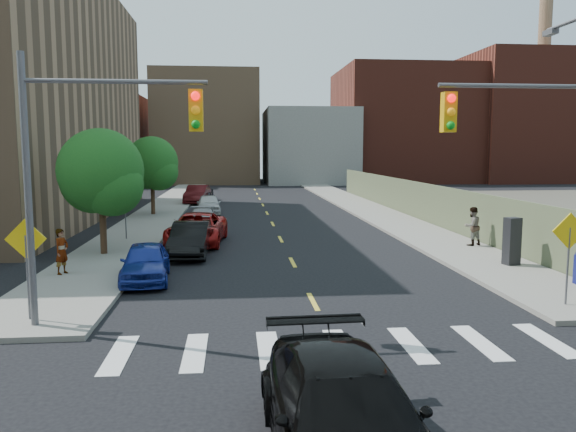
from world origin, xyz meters
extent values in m
cube|color=gray|center=(-7.75, 41.50, 0.07)|extent=(3.50, 73.00, 0.15)
cube|color=gray|center=(7.75, 41.50, 0.07)|extent=(3.50, 73.00, 0.15)
cube|color=#6B6D4C|center=(9.60, 28.00, 1.25)|extent=(0.12, 44.00, 2.50)
cube|color=#592319|center=(-22.00, 70.00, 6.00)|extent=(14.00, 18.00, 12.00)
cube|color=#8C6B4C|center=(-6.00, 72.00, 7.50)|extent=(14.00, 16.00, 15.00)
cube|color=gray|center=(8.00, 70.00, 5.00)|extent=(12.00, 16.00, 10.00)
cube|color=#592319|center=(22.00, 72.00, 8.00)|extent=(18.00, 18.00, 16.00)
cube|color=#592319|center=(38.00, 70.00, 9.00)|extent=(14.00, 16.00, 18.00)
cylinder|color=#8C6B4C|center=(42.00, 70.00, 14.00)|extent=(1.80, 1.80, 28.00)
cylinder|color=#59595E|center=(-7.50, 6.00, 3.50)|extent=(0.18, 0.18, 7.00)
cylinder|color=#59595E|center=(-5.25, 6.00, 6.30)|extent=(4.50, 0.12, 0.12)
cube|color=#E5A50C|center=(-3.30, 6.00, 5.60)|extent=(0.35, 0.30, 1.05)
cylinder|color=#59595E|center=(5.25, 6.00, 6.30)|extent=(4.50, 0.12, 0.12)
cube|color=#E5A50C|center=(3.30, 6.00, 5.60)|extent=(0.35, 0.30, 1.05)
cube|color=#59595E|center=(8.20, 9.80, 8.50)|extent=(0.25, 0.60, 0.18)
cylinder|color=#59595E|center=(-7.80, 6.50, 1.20)|extent=(0.06, 0.06, 2.40)
cube|color=yellow|center=(-7.80, 6.50, 2.30)|extent=(1.06, 0.04, 1.06)
cylinder|color=#59595E|center=(7.20, 6.50, 1.20)|extent=(0.06, 0.06, 2.40)
cube|color=yellow|center=(7.20, 6.50, 2.30)|extent=(1.06, 0.04, 1.06)
cylinder|color=#59595E|center=(-7.80, 20.00, 1.20)|extent=(0.06, 0.06, 2.40)
cube|color=yellow|center=(-7.80, 20.00, 2.30)|extent=(1.06, 0.04, 1.06)
cylinder|color=#332114|center=(-8.00, 16.00, 1.32)|extent=(0.28, 0.28, 2.64)
sphere|color=#164E1A|center=(-8.00, 16.00, 3.72)|extent=(3.60, 3.60, 3.60)
sphere|color=#164E1A|center=(-7.50, 15.70, 3.12)|extent=(2.64, 2.64, 2.64)
sphere|color=#164E1A|center=(-8.40, 16.40, 3.30)|extent=(2.88, 2.88, 2.88)
cylinder|color=#332114|center=(-8.00, 31.00, 1.32)|extent=(0.28, 0.28, 2.64)
sphere|color=#164E1A|center=(-8.00, 31.00, 3.72)|extent=(3.60, 3.60, 3.60)
sphere|color=#164E1A|center=(-7.50, 30.70, 3.12)|extent=(2.64, 2.64, 2.64)
sphere|color=#164E1A|center=(-8.40, 31.40, 3.30)|extent=(2.88, 2.88, 2.88)
imported|color=navy|center=(-5.50, 11.23, 0.68)|extent=(1.93, 4.11, 1.36)
imported|color=black|center=(-4.28, 15.89, 0.73)|extent=(1.69, 4.49, 1.46)
imported|color=#A21310|center=(-4.20, 18.88, 0.76)|extent=(3.01, 5.68, 1.52)
imported|color=#96999D|center=(-4.20, 23.84, 0.62)|extent=(1.93, 4.35, 1.24)
imported|color=silver|center=(-4.20, 31.84, 0.71)|extent=(1.89, 4.24, 1.42)
imported|color=#430D0F|center=(-5.50, 39.71, 0.79)|extent=(2.16, 4.94, 1.58)
imported|color=black|center=(-5.50, 41.73, 0.69)|extent=(2.46, 5.02, 1.37)
imported|color=black|center=(-0.80, -0.95, 0.78)|extent=(2.35, 5.44, 1.56)
cube|color=black|center=(8.38, 12.06, 1.07)|extent=(0.63, 0.56, 1.85)
imported|color=gray|center=(-8.58, 12.03, 0.98)|extent=(0.61, 0.71, 1.65)
imported|color=gray|center=(8.69, 16.45, 1.05)|extent=(1.06, 0.94, 1.81)
camera|label=1|loc=(-2.36, -8.54, 4.63)|focal=35.00mm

